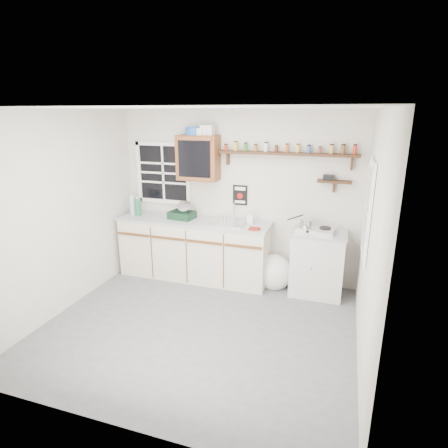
{
  "coord_description": "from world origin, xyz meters",
  "views": [
    {
      "loc": [
        1.51,
        -3.66,
        2.46
      ],
      "look_at": [
        0.14,
        0.55,
        1.14
      ],
      "focal_mm": 30.0,
      "sensor_mm": 36.0,
      "label": 1
    }
  ],
  "objects_px": {
    "main_cabinet": "(194,249)",
    "right_cabinet": "(317,263)",
    "upper_cabinet": "(198,158)",
    "hotplate": "(315,229)",
    "dish_rack": "(183,213)",
    "spice_shelf": "(288,153)"
  },
  "relations": [
    {
      "from": "right_cabinet",
      "to": "spice_shelf",
      "type": "xyz_separation_m",
      "value": [
        -0.51,
        0.19,
        1.48
      ]
    },
    {
      "from": "right_cabinet",
      "to": "upper_cabinet",
      "type": "height_order",
      "value": "upper_cabinet"
    },
    {
      "from": "right_cabinet",
      "to": "spice_shelf",
      "type": "height_order",
      "value": "spice_shelf"
    },
    {
      "from": "main_cabinet",
      "to": "hotplate",
      "type": "xyz_separation_m",
      "value": [
        1.78,
        0.01,
        0.48
      ]
    },
    {
      "from": "right_cabinet",
      "to": "spice_shelf",
      "type": "relative_size",
      "value": 0.48
    },
    {
      "from": "main_cabinet",
      "to": "right_cabinet",
      "type": "bearing_deg",
      "value": 0.79
    },
    {
      "from": "upper_cabinet",
      "to": "main_cabinet",
      "type": "bearing_deg",
      "value": -103.68
    },
    {
      "from": "right_cabinet",
      "to": "dish_rack",
      "type": "relative_size",
      "value": 2.27
    },
    {
      "from": "right_cabinet",
      "to": "dish_rack",
      "type": "height_order",
      "value": "dish_rack"
    },
    {
      "from": "right_cabinet",
      "to": "upper_cabinet",
      "type": "distance_m",
      "value": 2.26
    },
    {
      "from": "right_cabinet",
      "to": "upper_cabinet",
      "type": "relative_size",
      "value": 1.4
    },
    {
      "from": "upper_cabinet",
      "to": "hotplate",
      "type": "xyz_separation_m",
      "value": [
        1.74,
        -0.14,
        -0.88
      ]
    },
    {
      "from": "main_cabinet",
      "to": "right_cabinet",
      "type": "height_order",
      "value": "main_cabinet"
    },
    {
      "from": "main_cabinet",
      "to": "hotplate",
      "type": "bearing_deg",
      "value": 0.18
    },
    {
      "from": "spice_shelf",
      "to": "dish_rack",
      "type": "relative_size",
      "value": 4.77
    },
    {
      "from": "main_cabinet",
      "to": "spice_shelf",
      "type": "xyz_separation_m",
      "value": [
        1.32,
        0.21,
        1.47
      ]
    },
    {
      "from": "upper_cabinet",
      "to": "spice_shelf",
      "type": "bearing_deg",
      "value": 3.08
    },
    {
      "from": "upper_cabinet",
      "to": "hotplate",
      "type": "distance_m",
      "value": 1.96
    },
    {
      "from": "upper_cabinet",
      "to": "dish_rack",
      "type": "distance_m",
      "value": 0.85
    },
    {
      "from": "right_cabinet",
      "to": "dish_rack",
      "type": "bearing_deg",
      "value": -179.76
    },
    {
      "from": "upper_cabinet",
      "to": "dish_rack",
      "type": "relative_size",
      "value": 1.62
    },
    {
      "from": "right_cabinet",
      "to": "hotplate",
      "type": "bearing_deg",
      "value": -161.3
    }
  ]
}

